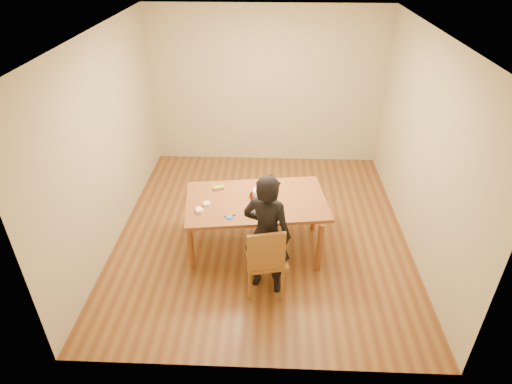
{
  "coord_description": "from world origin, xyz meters",
  "views": [
    {
      "loc": [
        0.12,
        -4.91,
        3.69
      ],
      "look_at": [
        -0.07,
        -0.42,
        0.9
      ],
      "focal_mm": 30.0,
      "sensor_mm": 36.0,
      "label": 1
    }
  ],
  "objects_px": {
    "cake": "(261,193)",
    "person": "(267,234)",
    "dining_table": "(256,201)",
    "cake_plate": "(261,196)",
    "dining_chair": "(266,259)"
  },
  "relations": [
    {
      "from": "dining_table",
      "to": "dining_chair",
      "type": "height_order",
      "value": "dining_table"
    },
    {
      "from": "cake",
      "to": "person",
      "type": "bearing_deg",
      "value": -83.74
    },
    {
      "from": "dining_table",
      "to": "person",
      "type": "distance_m",
      "value": 0.75
    },
    {
      "from": "cake_plate",
      "to": "cake",
      "type": "bearing_deg",
      "value": 180.0
    },
    {
      "from": "dining_table",
      "to": "person",
      "type": "height_order",
      "value": "person"
    },
    {
      "from": "cake",
      "to": "dining_chair",
      "type": "bearing_deg",
      "value": -84.06
    },
    {
      "from": "cake",
      "to": "person",
      "type": "relative_size",
      "value": 0.14
    },
    {
      "from": "dining_chair",
      "to": "cake_plate",
      "type": "height_order",
      "value": "cake_plate"
    },
    {
      "from": "person",
      "to": "cake",
      "type": "bearing_deg",
      "value": -65.36
    },
    {
      "from": "cake_plate",
      "to": "person",
      "type": "distance_m",
      "value": 0.81
    },
    {
      "from": "dining_table",
      "to": "cake",
      "type": "relative_size",
      "value": 8.1
    },
    {
      "from": "dining_table",
      "to": "person",
      "type": "xyz_separation_m",
      "value": [
        0.15,
        -0.73,
        0.04
      ]
    },
    {
      "from": "dining_chair",
      "to": "cake_plate",
      "type": "xyz_separation_m",
      "value": [
        -0.09,
        0.85,
        0.31
      ]
    },
    {
      "from": "cake_plate",
      "to": "cake",
      "type": "relative_size",
      "value": 1.39
    },
    {
      "from": "cake_plate",
      "to": "cake",
      "type": "xyz_separation_m",
      "value": [
        -0.0,
        0.0,
        0.05
      ]
    }
  ]
}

